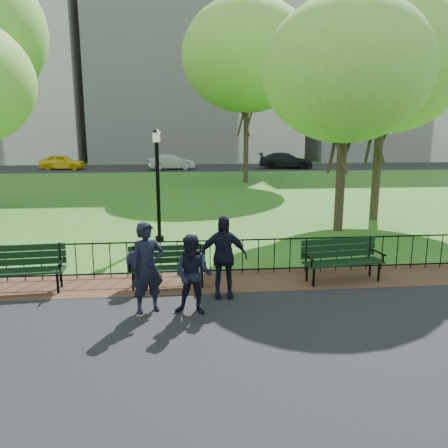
{
  "coord_description": "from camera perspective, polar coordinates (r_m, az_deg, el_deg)",
  "views": [
    {
      "loc": [
        -0.09,
        -8.27,
        3.47
      ],
      "look_at": [
        0.89,
        1.5,
        1.4
      ],
      "focal_mm": 35.0,
      "sensor_mm": 36.0,
      "label": 1
    }
  ],
  "objects": [
    {
      "name": "park_bench_left_a",
      "position": [
        10.63,
        -25.27,
        -4.7
      ],
      "size": [
        2.0,
        0.75,
        1.11
      ],
      "rotation": [
        0.0,
        0.0,
        0.07
      ],
      "color": "black",
      "rests_on": "ground"
    },
    {
      "name": "iron_fence",
      "position": [
        10.69,
        -5.05,
        -4.25
      ],
      "size": [
        24.06,
        0.06,
        1.0
      ],
      "color": "black",
      "rests_on": "ground"
    },
    {
      "name": "park_bench_right_a",
      "position": [
        10.68,
        15.09,
        -3.97
      ],
      "size": [
        1.96,
        0.83,
        1.08
      ],
      "rotation": [
        0.0,
        0.0,
        0.13
      ],
      "color": "black",
      "rests_on": "ground"
    },
    {
      "name": "apartment_mid",
      "position": [
        57.47,
        -3.88,
        23.5
      ],
      "size": [
        24.0,
        15.0,
        30.0
      ],
      "primitive_type": "cube",
      "color": "beige",
      "rests_on": "ground"
    },
    {
      "name": "tree_mid_e",
      "position": [
        18.58,
        20.22,
        19.05
      ],
      "size": [
        6.19,
        6.19,
        8.63
      ],
      "color": "#2D2116",
      "rests_on": "ground"
    },
    {
      "name": "sedan_dark",
      "position": [
        42.83,
        8.08,
        8.21
      ],
      "size": [
        5.49,
        3.2,
        1.49
      ],
      "primitive_type": "imported",
      "rotation": [
        0.0,
        0.0,
        1.34
      ],
      "color": "black",
      "rests_on": "far_street"
    },
    {
      "name": "person_mid",
      "position": [
        8.41,
        -4.03,
        -6.65
      ],
      "size": [
        0.83,
        0.56,
        1.56
      ],
      "primitive_type": "imported",
      "rotation": [
        0.0,
        0.0,
        -0.23
      ],
      "color": "black",
      "rests_on": "asphalt_path"
    },
    {
      "name": "asphalt_path",
      "position": [
        5.98,
        -4.14,
        -23.54
      ],
      "size": [
        60.0,
        9.2,
        0.01
      ],
      "primitive_type": "cube",
      "color": "black",
      "rests_on": "ground"
    },
    {
      "name": "person_left",
      "position": [
        8.59,
        -9.98,
        -5.63
      ],
      "size": [
        0.76,
        0.63,
        1.79
      ],
      "primitive_type": "imported",
      "rotation": [
        0.0,
        0.0,
        0.36
      ],
      "color": "black",
      "rests_on": "asphalt_path"
    },
    {
      "name": "lamppost",
      "position": [
        13.98,
        -8.65,
        5.54
      ],
      "size": [
        0.32,
        0.32,
        3.57
      ],
      "color": "black",
      "rests_on": "ground"
    },
    {
      "name": "far_street",
      "position": [
        43.41,
        -5.67,
        7.32
      ],
      "size": [
        70.0,
        9.0,
        0.01
      ],
      "primitive_type": "cube",
      "color": "black",
      "rests_on": "ground"
    },
    {
      "name": "park_bench_main",
      "position": [
        9.97,
        -9.22,
        -4.81
      ],
      "size": [
        1.8,
        0.61,
        1.0
      ],
      "rotation": [
        0.0,
        0.0,
        0.04
      ],
      "color": "black",
      "rests_on": "ground"
    },
    {
      "name": "taxi",
      "position": [
        43.74,
        -20.36,
        7.6
      ],
      "size": [
        4.23,
        2.01,
        1.4
      ],
      "primitive_type": "imported",
      "rotation": [
        0.0,
        0.0,
        1.48
      ],
      "color": "yellow",
      "rests_on": "far_street"
    },
    {
      "name": "ground",
      "position": [
        8.97,
        -4.8,
        -10.88
      ],
      "size": [
        120.0,
        120.0,
        0.0
      ],
      "primitive_type": "plane",
      "color": "#39631A"
    },
    {
      "name": "dirt_strip",
      "position": [
        10.36,
        -4.96,
        -7.59
      ],
      "size": [
        60.0,
        1.6,
        0.01
      ],
      "primitive_type": "cube",
      "color": "#352716",
      "rests_on": "ground"
    },
    {
      "name": "person_right",
      "position": [
        9.22,
        -0.15,
        -4.31
      ],
      "size": [
        1.05,
        0.46,
        1.76
      ],
      "primitive_type": "imported",
      "rotation": [
        0.0,
        0.0,
        -0.03
      ],
      "color": "black",
      "rests_on": "asphalt_path"
    },
    {
      "name": "sedan_silver",
      "position": [
        41.22,
        -6.93,
        8.02
      ],
      "size": [
        4.41,
        2.24,
        1.38
      ],
      "primitive_type": "imported",
      "rotation": [
        0.0,
        0.0,
        1.76
      ],
      "color": "#ABAEB3",
      "rests_on": "far_street"
    },
    {
      "name": "tree_near_e",
      "position": [
        15.98,
        15.7,
        18.7
      ],
      "size": [
        5.65,
        5.65,
        7.88
      ],
      "color": "#2D2116",
      "rests_on": "ground"
    },
    {
      "name": "apartment_east",
      "position": [
        62.61,
        20.08,
        19.1
      ],
      "size": [
        20.0,
        15.0,
        24.0
      ],
      "primitive_type": "cube",
      "color": "silver",
      "rests_on": "ground"
    },
    {
      "name": "tree_far_e",
      "position": [
        31.01,
        3.01,
        21.08
      ],
      "size": [
        8.68,
        8.68,
        12.09
      ],
      "color": "#2D2116",
      "rests_on": "ground"
    }
  ]
}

